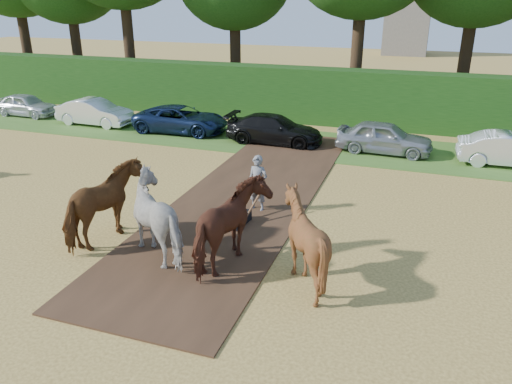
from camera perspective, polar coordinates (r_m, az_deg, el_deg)
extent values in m
plane|color=gold|center=(13.27, -17.44, -10.32)|extent=(120.00, 120.00, 0.00)
cube|color=#472D1C|center=(18.14, -0.71, -0.23)|extent=(4.50, 17.00, 0.05)
cube|color=#38601E|center=(24.88, 1.45, 5.91)|extent=(50.00, 5.00, 0.03)
cube|color=#14380F|center=(28.75, 4.24, 11.08)|extent=(46.00, 1.60, 3.00)
imported|color=brown|center=(14.98, -16.83, -1.47)|extent=(1.57, 2.86, 2.30)
imported|color=silver|center=(13.91, -10.35, -2.69)|extent=(2.51, 2.23, 2.30)
imported|color=#522619|center=(13.05, -2.88, -4.05)|extent=(1.57, 2.86, 2.30)
imported|color=brown|center=(12.44, 5.51, -5.47)|extent=(2.11, 2.31, 2.30)
cube|color=black|center=(15.71, -1.92, -3.21)|extent=(0.50, 1.03, 0.38)
cube|color=brown|center=(15.10, -3.09, -3.50)|extent=(0.30, 1.54, 0.11)
cylinder|color=brown|center=(16.13, -1.69, -0.92)|extent=(0.08, 1.12, 0.81)
cylinder|color=brown|center=(15.93, -0.15, -1.21)|extent=(0.36, 1.09, 0.81)
imported|color=gray|center=(16.48, 0.19, 0.95)|extent=(0.75, 0.54, 1.92)
imported|color=silver|center=(32.91, -24.80, 9.03)|extent=(3.92, 1.67, 1.32)
imported|color=silver|center=(29.18, -17.93, 8.67)|extent=(4.38, 1.67, 1.43)
imported|color=#172648|center=(26.58, -8.56, 8.21)|extent=(5.01, 2.45, 1.37)
imported|color=black|center=(24.36, 2.11, 7.19)|extent=(4.72, 1.93, 1.37)
imported|color=#969A9E|center=(23.50, 14.45, 6.07)|extent=(4.36, 1.94, 1.46)
imported|color=silver|center=(23.57, 27.07, 4.30)|extent=(4.27, 1.65, 1.39)
cylinder|color=#382616|center=(41.57, -24.69, 14.54)|extent=(0.70, 0.70, 5.85)
cylinder|color=#382616|center=(39.39, -19.72, 14.59)|extent=(0.70, 0.70, 5.40)
cylinder|color=#382616|center=(35.63, -14.25, 15.44)|extent=(0.70, 0.70, 6.53)
cylinder|color=#382616|center=(33.88, -2.36, 14.61)|extent=(0.70, 0.70, 5.17)
cylinder|color=#382616|center=(30.85, 11.38, 14.35)|extent=(0.70, 0.70, 6.08)
cylinder|color=#382616|center=(32.14, 22.65, 13.02)|extent=(0.70, 0.70, 5.62)
cube|color=slate|center=(63.95, 17.01, 18.86)|extent=(5.00, 5.00, 9.00)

